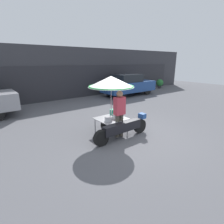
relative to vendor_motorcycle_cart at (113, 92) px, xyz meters
The scene contains 6 objects.
ground_plane 1.70m from the vendor_motorcycle_cart, 49.90° to the right, with size 36.00×36.00×0.00m, color #56565B.
shopfront_building 7.95m from the vendor_motorcycle_cart, 86.99° to the left, with size 28.00×2.06×3.55m.
vendor_motorcycle_cart is the anchor object (origin of this frame).
vendor_person 0.73m from the vendor_motorcycle_cart, 83.39° to the right, with size 0.38×0.22×1.65m.
parked_car 7.79m from the vendor_motorcycle_cart, 43.02° to the left, with size 4.30×1.79×1.64m.
potted_plant 12.28m from the vendor_motorcycle_cart, 29.75° to the left, with size 0.69×0.69×0.89m.
Camera 1 is at (-4.12, -4.25, 2.59)m, focal length 28.00 mm.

